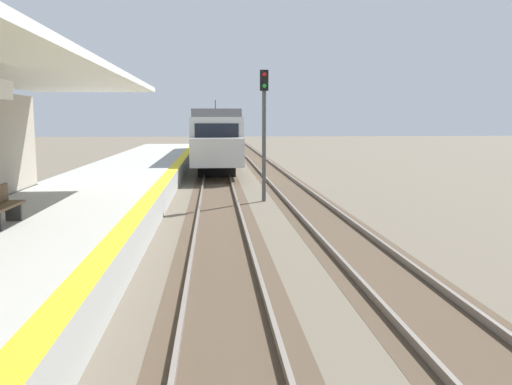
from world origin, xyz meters
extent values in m
cube|color=#A8A8A3|center=(-2.50, 16.00, 0.45)|extent=(5.00, 80.00, 0.90)
cube|color=yellow|center=(-0.25, 16.00, 0.90)|extent=(0.50, 80.00, 0.01)
cube|color=#4C3D2D|center=(1.90, 20.00, 0.00)|extent=(2.34, 120.00, 0.01)
cube|color=slate|center=(1.18, 20.00, 0.08)|extent=(0.08, 120.00, 0.15)
cube|color=slate|center=(2.62, 20.00, 0.08)|extent=(0.08, 120.00, 0.15)
cube|color=#4C3D2D|center=(5.30, 20.00, 0.00)|extent=(2.34, 120.00, 0.01)
cube|color=slate|center=(4.58, 20.00, 0.08)|extent=(0.08, 120.00, 0.15)
cube|color=slate|center=(6.02, 20.00, 0.08)|extent=(0.08, 120.00, 0.15)
cube|color=silver|center=(1.90, 39.48, 2.07)|extent=(2.90, 18.00, 2.70)
cube|color=slate|center=(1.90, 39.48, 3.64)|extent=(2.67, 18.00, 0.44)
cube|color=black|center=(1.90, 30.46, 2.48)|extent=(2.32, 0.06, 1.21)
cube|color=silver|center=(1.90, 29.68, 1.60)|extent=(2.78, 1.60, 1.49)
cube|color=black|center=(3.36, 39.48, 2.48)|extent=(0.04, 15.84, 0.86)
cylinder|color=#333333|center=(1.90, 43.08, 4.31)|extent=(0.06, 0.06, 0.90)
cube|color=black|center=(1.90, 33.63, 0.36)|extent=(2.17, 2.20, 0.72)
cube|color=black|center=(1.90, 45.33, 0.36)|extent=(2.17, 2.20, 0.72)
cylinder|color=#4C4C4C|center=(3.73, 23.26, 2.20)|extent=(0.16, 0.16, 4.40)
cube|color=black|center=(3.73, 23.26, 4.80)|extent=(0.32, 0.24, 0.80)
sphere|color=red|center=(3.73, 23.12, 5.02)|extent=(0.16, 0.16, 0.16)
sphere|color=green|center=(3.73, 23.12, 4.58)|extent=(0.16, 0.16, 0.16)
cube|color=brown|center=(-2.98, 14.19, 1.34)|extent=(0.44, 1.60, 0.06)
cube|color=#333333|center=(-2.98, 14.79, 1.12)|extent=(0.36, 0.08, 0.44)
camera|label=1|loc=(1.71, 2.04, 3.25)|focal=37.41mm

